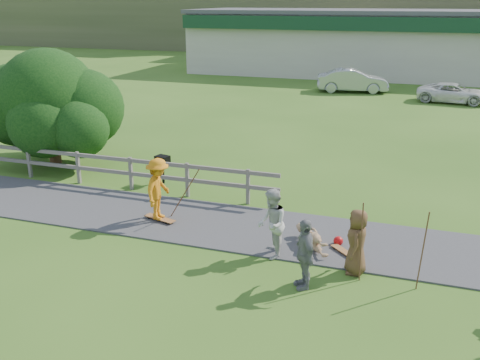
# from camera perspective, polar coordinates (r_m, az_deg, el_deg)

# --- Properties ---
(ground) EXTENTS (260.00, 260.00, 0.00)m
(ground) POSITION_cam_1_polar(r_m,az_deg,el_deg) (14.28, -11.01, -6.12)
(ground) COLOR #355F1B
(ground) RESTS_ON ground
(path) EXTENTS (34.00, 3.00, 0.04)m
(path) POSITION_cam_1_polar(r_m,az_deg,el_deg) (15.48, -8.31, -3.88)
(path) COLOR #3E3E41
(path) RESTS_ON ground
(fence) EXTENTS (15.05, 0.10, 1.10)m
(fence) POSITION_cam_1_polar(r_m,az_deg,el_deg) (19.06, -18.43, 1.94)
(fence) COLOR #605B54
(fence) RESTS_ON ground
(strip_mall) EXTENTS (32.50, 10.75, 5.10)m
(strip_mall) POSITION_cam_1_polar(r_m,az_deg,el_deg) (46.30, 15.89, 13.94)
(strip_mall) COLOR #BEB5A6
(strip_mall) RESTS_ON ground
(skater_rider) EXTENTS (0.71, 1.16, 1.74)m
(skater_rider) POSITION_cam_1_polar(r_m,az_deg,el_deg) (14.88, -8.69, -1.33)
(skater_rider) COLOR orange
(skater_rider) RESTS_ON ground
(skater_fallen) EXTENTS (1.47, 1.14, 0.55)m
(skater_fallen) POSITION_cam_1_polar(r_m,az_deg,el_deg) (13.51, 7.72, -6.13)
(skater_fallen) COLOR tan
(skater_fallen) RESTS_ON ground
(spectator_a) EXTENTS (0.88, 0.99, 1.71)m
(spectator_a) POSITION_cam_1_polar(r_m,az_deg,el_deg) (12.75, 3.39, -4.71)
(spectator_a) COLOR #BAB9B6
(spectator_a) RESTS_ON ground
(spectator_b) EXTENTS (0.79, 1.00, 1.58)m
(spectator_b) POSITION_cam_1_polar(r_m,az_deg,el_deg) (11.54, 6.89, -7.82)
(spectator_b) COLOR gray
(spectator_b) RESTS_ON ground
(spectator_c) EXTENTS (0.52, 0.77, 1.53)m
(spectator_c) POSITION_cam_1_polar(r_m,az_deg,el_deg) (12.32, 12.36, -6.47)
(spectator_c) COLOR brown
(spectator_c) RESTS_ON ground
(car_silver) EXTENTS (4.85, 2.45, 1.52)m
(car_silver) POSITION_cam_1_polar(r_m,az_deg,el_deg) (36.93, 11.90, 10.34)
(car_silver) COLOR #A7AAAE
(car_silver) RESTS_ON ground
(car_white) EXTENTS (4.41, 2.46, 1.17)m
(car_white) POSITION_cam_1_polar(r_m,az_deg,el_deg) (34.76, 21.84, 8.60)
(car_white) COLOR white
(car_white) RESTS_ON ground
(tree) EXTENTS (5.86, 5.86, 3.63)m
(tree) POSITION_cam_1_polar(r_m,az_deg,el_deg) (21.10, -19.55, 6.46)
(tree) COLOR black
(tree) RESTS_ON ground
(bbq) EXTENTS (0.51, 0.44, 0.96)m
(bbq) POSITION_cam_1_polar(r_m,az_deg,el_deg) (18.16, -8.22, 1.11)
(bbq) COLOR black
(bbq) RESTS_ON ground
(longboard_rider) EXTENTS (1.02, 0.50, 0.11)m
(longboard_rider) POSITION_cam_1_polar(r_m,az_deg,el_deg) (15.17, -8.54, -4.23)
(longboard_rider) COLOR brown
(longboard_rider) RESTS_ON ground
(longboard_fallen) EXTENTS (0.71, 0.70, 0.09)m
(longboard_fallen) POSITION_cam_1_polar(r_m,az_deg,el_deg) (13.42, 10.97, -7.61)
(longboard_fallen) COLOR brown
(longboard_fallen) RESTS_ON ground
(helmet) EXTENTS (0.24, 0.24, 0.24)m
(helmet) POSITION_cam_1_polar(r_m,az_deg,el_deg) (13.81, 10.43, -6.43)
(helmet) COLOR red
(helmet) RESTS_ON ground
(pole_rider) EXTENTS (0.03, 0.03, 1.80)m
(pole_rider) POSITION_cam_1_polar(r_m,az_deg,el_deg) (14.95, -5.96, -0.98)
(pole_rider) COLOR brown
(pole_rider) RESTS_ON ground
(pole_spec_left) EXTENTS (0.03, 0.03, 1.84)m
(pole_spec_left) POSITION_cam_1_polar(r_m,az_deg,el_deg) (11.95, 12.81, -6.51)
(pole_spec_left) COLOR brown
(pole_spec_left) RESTS_ON ground
(pole_spec_right) EXTENTS (0.03, 0.03, 1.81)m
(pole_spec_right) POSITION_cam_1_polar(r_m,az_deg,el_deg) (11.94, 18.90, -7.22)
(pole_spec_right) COLOR brown
(pole_spec_right) RESTS_ON ground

